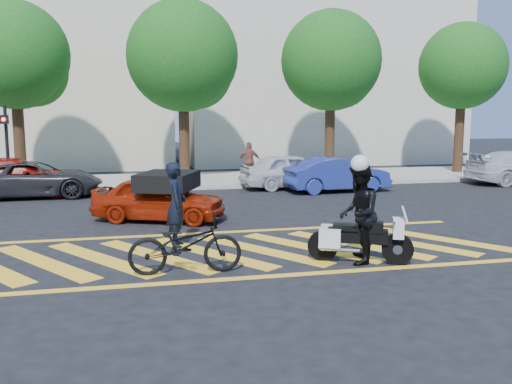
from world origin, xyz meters
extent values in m
plane|color=black|center=(0.00, 0.00, 0.00)|extent=(90.00, 90.00, 0.00)
cube|color=#9E998E|center=(0.00, 12.00, 0.07)|extent=(60.00, 5.00, 0.15)
cube|color=yellow|center=(-3.90, 0.00, 0.00)|extent=(2.43, 3.21, 0.01)
cube|color=yellow|center=(-2.80, 0.00, 0.00)|extent=(2.43, 3.21, 0.01)
cube|color=yellow|center=(-1.70, 0.00, 0.00)|extent=(2.43, 3.21, 0.01)
cube|color=yellow|center=(-0.60, 0.00, 0.00)|extent=(2.43, 3.21, 0.01)
cube|color=yellow|center=(0.50, 0.00, 0.00)|extent=(2.43, 3.21, 0.01)
cube|color=yellow|center=(1.60, 0.00, 0.00)|extent=(2.43, 3.21, 0.01)
cube|color=yellow|center=(2.70, 0.00, 0.00)|extent=(2.43, 3.21, 0.01)
cube|color=yellow|center=(3.80, 0.00, 0.00)|extent=(2.43, 3.21, 0.01)
cube|color=yellow|center=(4.90, 0.00, 0.00)|extent=(2.43, 3.21, 0.01)
cube|color=yellow|center=(0.00, -1.90, 0.00)|extent=(12.00, 0.20, 0.01)
cube|color=yellow|center=(0.00, 1.90, 0.00)|extent=(12.00, 0.20, 0.01)
cube|color=beige|center=(-8.00, 21.00, 5.00)|extent=(16.00, 8.00, 10.00)
cube|color=beige|center=(9.00, 21.00, 5.50)|extent=(16.00, 8.00, 11.00)
cylinder|color=black|center=(-6.50, 12.00, 2.00)|extent=(0.44, 0.44, 4.00)
sphere|color=#1C5616|center=(-6.50, 12.00, 5.16)|extent=(4.20, 4.20, 4.20)
sphere|color=#1C5616|center=(-5.90, 12.30, 4.53)|extent=(2.73, 2.73, 2.73)
cylinder|color=black|center=(0.00, 12.00, 2.00)|extent=(0.44, 0.44, 4.00)
sphere|color=#1C5616|center=(0.00, 12.00, 5.26)|extent=(4.60, 4.60, 4.60)
sphere|color=#1C5616|center=(0.60, 12.30, 4.58)|extent=(2.99, 2.99, 2.99)
cylinder|color=black|center=(6.50, 12.00, 2.00)|extent=(0.44, 0.44, 4.00)
sphere|color=#1C5616|center=(6.50, 12.00, 5.21)|extent=(4.40, 4.40, 4.40)
sphere|color=#1C5616|center=(7.10, 12.30, 4.55)|extent=(2.86, 2.86, 2.86)
cylinder|color=black|center=(13.00, 12.00, 2.00)|extent=(0.44, 0.44, 4.00)
sphere|color=#1C5616|center=(13.00, 12.00, 5.10)|extent=(4.00, 4.00, 4.00)
sphere|color=#1C5616|center=(13.60, 12.30, 4.50)|extent=(2.60, 2.60, 2.60)
cylinder|color=black|center=(-6.50, 9.80, 1.60)|extent=(0.12, 0.12, 3.20)
cube|color=black|center=(-6.50, 9.60, 2.70)|extent=(0.28, 0.18, 0.32)
sphere|color=#FF260C|center=(-6.50, 9.50, 2.70)|extent=(0.14, 0.14, 0.14)
imported|color=black|center=(-1.23, 0.74, 0.93)|extent=(0.52, 0.73, 1.87)
imported|color=black|center=(-1.24, -1.37, 0.54)|extent=(2.08, 0.78, 1.08)
cylinder|color=black|center=(1.52, -1.08, 0.30)|extent=(0.61, 0.37, 0.61)
cylinder|color=silver|center=(1.52, -1.08, 0.30)|extent=(0.23, 0.21, 0.18)
cylinder|color=black|center=(2.83, -1.68, 0.30)|extent=(0.61, 0.37, 0.61)
cylinder|color=silver|center=(2.83, -1.68, 0.30)|extent=(0.23, 0.21, 0.18)
cube|color=black|center=(2.13, -1.36, 0.54)|extent=(1.15, 0.70, 0.28)
cube|color=black|center=(2.38, -1.47, 0.72)|extent=(0.49, 0.42, 0.20)
cube|color=black|center=(1.92, -1.26, 0.70)|extent=(0.59, 0.50, 0.11)
cube|color=silver|center=(2.83, -1.68, 0.72)|extent=(0.35, 0.44, 0.37)
cube|color=silver|center=(1.75, -0.92, 0.51)|extent=(0.45, 0.32, 0.35)
cube|color=silver|center=(1.55, -1.36, 0.51)|extent=(0.45, 0.32, 0.35)
imported|color=black|center=(2.13, -1.38, 0.98)|extent=(1.07, 1.17, 1.96)
imported|color=maroon|center=(-1.47, 3.73, 0.61)|extent=(3.87, 2.70, 1.22)
imported|color=maroon|center=(-6.20, 9.20, 0.69)|extent=(4.76, 2.00, 1.37)
imported|color=black|center=(-5.50, 9.00, 0.63)|extent=(4.59, 2.19, 1.26)
imported|color=silver|center=(3.91, 9.20, 0.69)|extent=(4.17, 1.99, 1.37)
imported|color=navy|center=(5.30, 7.92, 0.64)|extent=(4.00, 1.64, 1.29)
imported|color=brown|center=(2.59, 10.89, 0.94)|extent=(0.97, 0.51, 1.59)
camera|label=1|loc=(-2.11, -11.03, 2.91)|focal=38.00mm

